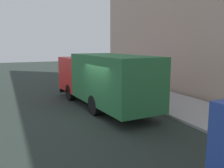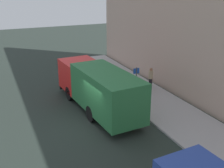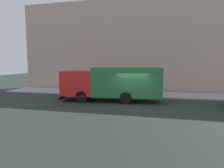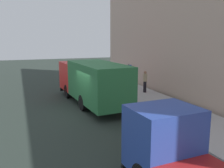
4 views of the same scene
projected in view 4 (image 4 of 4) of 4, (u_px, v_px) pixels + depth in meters
ground at (88, 113)px, 15.12m from camera, size 80.00×80.00×0.00m
sidewalk at (158, 104)px, 16.79m from camera, size 3.73×30.00×0.12m
building_facade at (191, 24)px, 16.63m from camera, size 0.50×30.00×10.75m
large_utility_truck at (91, 80)px, 16.85m from camera, size 3.00×8.74×2.93m
small_flatbed_truck at (188, 166)px, 6.56m from camera, size 2.31×5.48×2.48m
pedestrian_walking at (145, 81)px, 20.04m from camera, size 0.45×0.45×1.75m
street_sign_post at (129, 79)px, 17.37m from camera, size 0.44×0.08×2.59m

